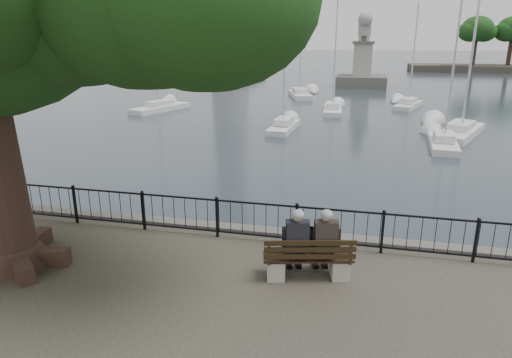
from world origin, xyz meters
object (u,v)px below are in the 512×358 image
(bench, at_px, (308,263))
(lion_monument, at_px, (362,68))
(person_right, at_px, (324,245))
(person_left, at_px, (296,245))

(bench, height_order, lion_monument, lion_monument)
(bench, bearing_deg, person_right, 31.57)
(person_right, relative_size, lion_monument, 0.18)
(person_right, height_order, lion_monument, lion_monument)
(bench, xyz_separation_m, person_left, (-0.26, 0.05, 0.37))
(person_right, bearing_deg, bench, -148.43)
(lion_monument, bearing_deg, person_right, -90.27)
(bench, xyz_separation_m, person_right, (0.30, 0.18, 0.37))
(bench, bearing_deg, person_left, 170.10)
(person_left, distance_m, lion_monument, 48.95)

